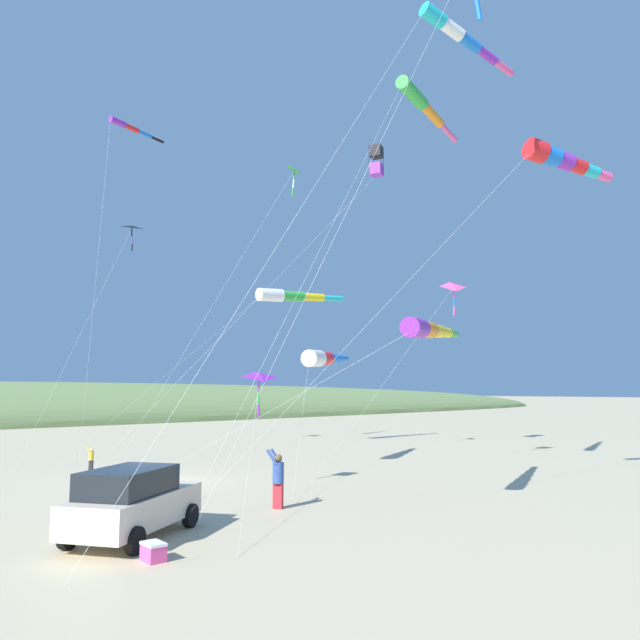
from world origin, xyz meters
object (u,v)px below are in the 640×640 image
person_adult_flyer (278,476)px  kite_windsock_orange_high_right (429,330)px  parked_car (133,502)px  kite_windsock_blue_topmost (559,159)px  kite_windsock_small_distant (323,358)px  kite_box_long_streamer_left (376,161)px  kite_delta_magenta_far_left (260,377)px  kite_windsock_long_streamer_right (130,128)px  cooler_box (153,552)px  kite_windsock_teal_far_right (423,105)px  kite_windsock_rainbow_low_near (290,296)px  kite_windsock_black_fish_shape (457,33)px  kite_delta_red_high_left (453,288)px  person_child_green_jacket (91,457)px  kite_delta_yellow_midlevel (294,172)px  kite_delta_checkered_midright (132,229)px

person_adult_flyer → kite_windsock_orange_high_right: 7.34m
parked_car → kite_windsock_blue_topmost: (4.64, 14.93, 11.96)m
kite_windsock_blue_topmost → kite_windsock_small_distant: kite_windsock_blue_topmost is taller
kite_windsock_small_distant → kite_box_long_streamer_left: bearing=96.2°
kite_delta_magenta_far_left → kite_windsock_small_distant: bearing=120.1°
person_adult_flyer → kite_windsock_blue_topmost: bearing=61.1°
kite_box_long_streamer_left → kite_windsock_long_streamer_right: bearing=-134.3°
cooler_box → person_adult_flyer: person_adult_flyer is taller
kite_windsock_teal_far_right → kite_windsock_rainbow_low_near: size_ratio=0.84×
kite_windsock_orange_high_right → kite_windsock_black_fish_shape: size_ratio=0.87×
cooler_box → kite_windsock_rainbow_low_near: size_ratio=0.03×
kite_delta_red_high_left → kite_windsock_blue_topmost: 10.58m
kite_delta_red_high_left → kite_windsock_rainbow_low_near: 13.17m
person_child_green_jacket → kite_windsock_teal_far_right: size_ratio=0.07×
person_adult_flyer → kite_delta_magenta_far_left: bearing=154.2°
person_child_green_jacket → kite_windsock_long_streamer_right: kite_windsock_long_streamer_right is taller
person_adult_flyer → kite_windsock_teal_far_right: size_ratio=0.11×
kite_windsock_black_fish_shape → kite_delta_yellow_midlevel: (-14.43, 3.79, 0.01)m
kite_windsock_blue_topmost → kite_windsock_black_fish_shape: (-0.92, -5.15, 3.60)m
kite_windsock_small_distant → kite_windsock_long_streamer_right: bearing=-150.6°
kite_delta_red_high_left → kite_delta_yellow_midlevel: bearing=-136.9°
kite_box_long_streamer_left → kite_delta_checkered_midright: 16.59m
kite_box_long_streamer_left → kite_windsock_black_fish_shape: bearing=-34.9°
kite_box_long_streamer_left → kite_windsock_teal_far_right: bearing=-31.9°
kite_windsock_orange_high_right → kite_windsock_long_streamer_right: kite_windsock_long_streamer_right is taller
kite_windsock_teal_far_right → kite_box_long_streamer_left: bearing=148.1°
parked_car → kite_windsock_orange_high_right: size_ratio=0.31×
kite_windsock_blue_topmost → kite_windsock_long_streamer_right: bearing=-162.8°
kite_windsock_long_streamer_right → kite_windsock_rainbow_low_near: 15.13m
kite_delta_red_high_left → kite_delta_yellow_midlevel: (-6.53, -6.11, 7.02)m
kite_delta_yellow_midlevel → kite_windsock_long_streamer_right: (-9.08, -6.21, 4.01)m
kite_delta_red_high_left → person_adult_flyer: bearing=-76.4°
kite_delta_magenta_far_left → kite_delta_checkered_midright: bearing=175.6°
kite_windsock_teal_far_right → cooler_box: bearing=-76.2°
kite_windsock_small_distant → kite_windsock_rainbow_low_near: bearing=152.9°
parked_car → kite_windsock_teal_far_right: bearing=94.8°
parked_car → kite_windsock_long_streamer_right: bearing=159.6°
parked_car → kite_windsock_black_fish_shape: kite_windsock_black_fish_shape is taller
cooler_box → kite_windsock_teal_far_right: kite_windsock_teal_far_right is taller
cooler_box → kite_windsock_black_fish_shape: bearing=82.2°
parked_car → kite_windsock_small_distant: size_ratio=0.46×
kite_windsock_small_distant → cooler_box: bearing=-53.2°
kite_windsock_blue_topmost → kite_windsock_teal_far_right: bearing=-168.7°
cooler_box → kite_box_long_streamer_left: bearing=120.5°
kite_delta_magenta_far_left → kite_windsock_teal_far_right: size_ratio=0.48×
kite_box_long_streamer_left → kite_windsock_orange_high_right: (10.90, -8.61, -11.85)m
kite_delta_magenta_far_left → kite_windsock_blue_topmost: bearing=40.7°
kite_windsock_long_streamer_right → kite_windsock_rainbow_low_near: size_ratio=1.01×
kite_windsock_blue_topmost → kite_windsock_small_distant: (-12.98, -1.11, -7.35)m
kite_windsock_blue_topmost → kite_windsock_teal_far_right: kite_windsock_teal_far_right is taller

